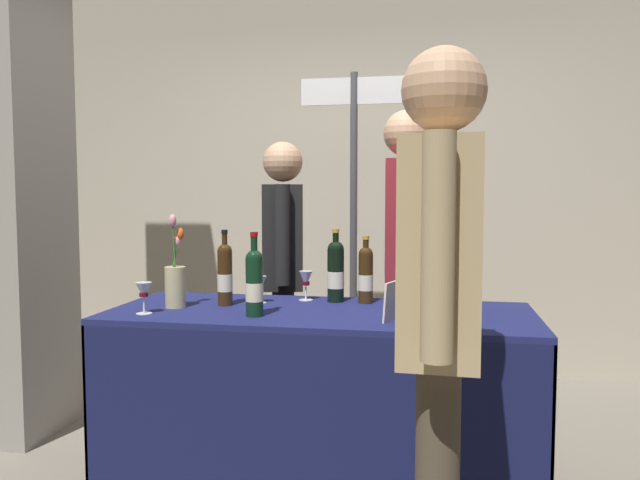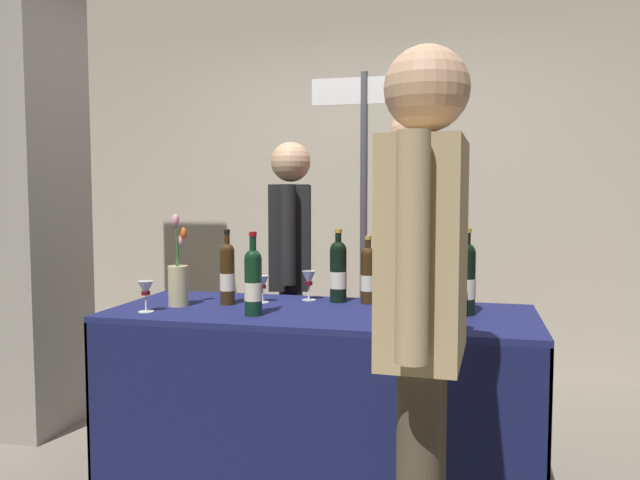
{
  "view_description": "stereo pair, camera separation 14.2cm",
  "coord_description": "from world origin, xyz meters",
  "px_view_note": "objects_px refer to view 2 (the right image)",
  "views": [
    {
      "loc": [
        0.47,
        -2.56,
        1.29
      ],
      "look_at": [
        0.0,
        0.0,
        1.1
      ],
      "focal_mm": 34.85,
      "sensor_mm": 36.0,
      "label": 1
    },
    {
      "loc": [
        0.61,
        -2.53,
        1.29
      ],
      "look_at": [
        0.0,
        0.0,
        1.1
      ],
      "focal_mm": 34.85,
      "sensor_mm": 36.0,
      "label": 2
    }
  ],
  "objects_px": {
    "wine_glass_near_vendor": "(146,290)",
    "wine_glass_near_taster": "(262,284)",
    "tasting_table": "(320,368)",
    "vendor_presenter": "(291,259)",
    "featured_wine_bottle": "(227,273)",
    "flower_vase": "(178,280)",
    "display_bottle_0": "(453,284)",
    "booth_signpost": "(364,199)",
    "taster_foreground_right": "(424,295)",
    "wine_glass_mid": "(309,280)",
    "concrete_pillar": "(17,133)"
  },
  "relations": [
    {
      "from": "wine_glass_near_vendor",
      "to": "flower_vase",
      "type": "height_order",
      "value": "flower_vase"
    },
    {
      "from": "concrete_pillar",
      "to": "wine_glass_mid",
      "type": "xyz_separation_m",
      "value": [
        1.68,
        -0.16,
        -0.73
      ]
    },
    {
      "from": "tasting_table",
      "to": "taster_foreground_right",
      "type": "xyz_separation_m",
      "value": [
        0.49,
        -0.83,
        0.47
      ]
    },
    {
      "from": "tasting_table",
      "to": "wine_glass_near_taster",
      "type": "bearing_deg",
      "value": 157.44
    },
    {
      "from": "display_bottle_0",
      "to": "taster_foreground_right",
      "type": "distance_m",
      "value": 0.76
    },
    {
      "from": "concrete_pillar",
      "to": "booth_signpost",
      "type": "xyz_separation_m",
      "value": [
        1.79,
        0.72,
        -0.36
      ]
    },
    {
      "from": "flower_vase",
      "to": "vendor_presenter",
      "type": "bearing_deg",
      "value": 68.63
    },
    {
      "from": "wine_glass_near_taster",
      "to": "wine_glass_mid",
      "type": "bearing_deg",
      "value": 29.98
    },
    {
      "from": "tasting_table",
      "to": "display_bottle_0",
      "type": "distance_m",
      "value": 0.68
    },
    {
      "from": "concrete_pillar",
      "to": "tasting_table",
      "type": "bearing_deg",
      "value": -12.39
    },
    {
      "from": "featured_wine_bottle",
      "to": "booth_signpost",
      "type": "height_order",
      "value": "booth_signpost"
    },
    {
      "from": "wine_glass_near_taster",
      "to": "wine_glass_near_vendor",
      "type": "bearing_deg",
      "value": -140.55
    },
    {
      "from": "vendor_presenter",
      "to": "booth_signpost",
      "type": "bearing_deg",
      "value": 126.98
    },
    {
      "from": "wine_glass_near_vendor",
      "to": "wine_glass_near_taster",
      "type": "distance_m",
      "value": 0.52
    },
    {
      "from": "vendor_presenter",
      "to": "taster_foreground_right",
      "type": "height_order",
      "value": "taster_foreground_right"
    },
    {
      "from": "wine_glass_mid",
      "to": "flower_vase",
      "type": "height_order",
      "value": "flower_vase"
    },
    {
      "from": "wine_glass_near_vendor",
      "to": "concrete_pillar",
      "type": "bearing_deg",
      "value": 151.14
    },
    {
      "from": "concrete_pillar",
      "to": "flower_vase",
      "type": "relative_size",
      "value": 8.0
    },
    {
      "from": "display_bottle_0",
      "to": "vendor_presenter",
      "type": "distance_m",
      "value": 1.19
    },
    {
      "from": "flower_vase",
      "to": "booth_signpost",
      "type": "relative_size",
      "value": 0.2
    },
    {
      "from": "booth_signpost",
      "to": "wine_glass_near_vendor",
      "type": "bearing_deg",
      "value": -118.07
    },
    {
      "from": "wine_glass_near_vendor",
      "to": "vendor_presenter",
      "type": "distance_m",
      "value": 0.99
    },
    {
      "from": "featured_wine_bottle",
      "to": "display_bottle_0",
      "type": "height_order",
      "value": "display_bottle_0"
    },
    {
      "from": "featured_wine_bottle",
      "to": "wine_glass_near_taster",
      "type": "bearing_deg",
      "value": 31.22
    },
    {
      "from": "taster_foreground_right",
      "to": "flower_vase",
      "type": "bearing_deg",
      "value": 57.89
    },
    {
      "from": "concrete_pillar",
      "to": "wine_glass_near_taster",
      "type": "relative_size",
      "value": 26.3
    },
    {
      "from": "booth_signpost",
      "to": "display_bottle_0",
      "type": "bearing_deg",
      "value": -65.19
    },
    {
      "from": "vendor_presenter",
      "to": "wine_glass_mid",
      "type": "bearing_deg",
      "value": 12.41
    },
    {
      "from": "featured_wine_bottle",
      "to": "display_bottle_0",
      "type": "relative_size",
      "value": 0.99
    },
    {
      "from": "flower_vase",
      "to": "booth_signpost",
      "type": "xyz_separation_m",
      "value": [
        0.64,
        1.16,
        0.35
      ]
    },
    {
      "from": "wine_glass_mid",
      "to": "taster_foreground_right",
      "type": "bearing_deg",
      "value": -60.44
    },
    {
      "from": "tasting_table",
      "to": "taster_foreground_right",
      "type": "relative_size",
      "value": 1.06
    },
    {
      "from": "wine_glass_near_taster",
      "to": "taster_foreground_right",
      "type": "height_order",
      "value": "taster_foreground_right"
    },
    {
      "from": "wine_glass_mid",
      "to": "taster_foreground_right",
      "type": "height_order",
      "value": "taster_foreground_right"
    },
    {
      "from": "display_bottle_0",
      "to": "wine_glass_near_vendor",
      "type": "relative_size",
      "value": 2.6
    },
    {
      "from": "wine_glass_near_vendor",
      "to": "wine_glass_mid",
      "type": "distance_m",
      "value": 0.74
    },
    {
      "from": "tasting_table",
      "to": "vendor_presenter",
      "type": "bearing_deg",
      "value": 115.09
    },
    {
      "from": "tasting_table",
      "to": "vendor_presenter",
      "type": "relative_size",
      "value": 1.14
    },
    {
      "from": "flower_vase",
      "to": "tasting_table",
      "type": "bearing_deg",
      "value": 3.85
    },
    {
      "from": "featured_wine_bottle",
      "to": "wine_glass_mid",
      "type": "height_order",
      "value": "featured_wine_bottle"
    },
    {
      "from": "display_bottle_0",
      "to": "wine_glass_mid",
      "type": "xyz_separation_m",
      "value": [
        -0.66,
        0.31,
        -0.05
      ]
    },
    {
      "from": "featured_wine_bottle",
      "to": "taster_foreground_right",
      "type": "height_order",
      "value": "taster_foreground_right"
    },
    {
      "from": "concrete_pillar",
      "to": "taster_foreground_right",
      "type": "height_order",
      "value": "concrete_pillar"
    },
    {
      "from": "taster_foreground_right",
      "to": "tasting_table",
      "type": "bearing_deg",
      "value": 33.56
    },
    {
      "from": "concrete_pillar",
      "to": "vendor_presenter",
      "type": "xyz_separation_m",
      "value": [
        1.45,
        0.32,
        -0.69
      ]
    },
    {
      "from": "featured_wine_bottle",
      "to": "flower_vase",
      "type": "distance_m",
      "value": 0.22
    },
    {
      "from": "wine_glass_near_taster",
      "to": "vendor_presenter",
      "type": "distance_m",
      "value": 0.6
    },
    {
      "from": "display_bottle_0",
      "to": "wine_glass_near_taster",
      "type": "xyz_separation_m",
      "value": [
        -0.85,
        0.2,
        -0.06
      ]
    },
    {
      "from": "wine_glass_near_vendor",
      "to": "taster_foreground_right",
      "type": "relative_size",
      "value": 0.08
    },
    {
      "from": "featured_wine_bottle",
      "to": "wine_glass_mid",
      "type": "distance_m",
      "value": 0.38
    }
  ]
}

